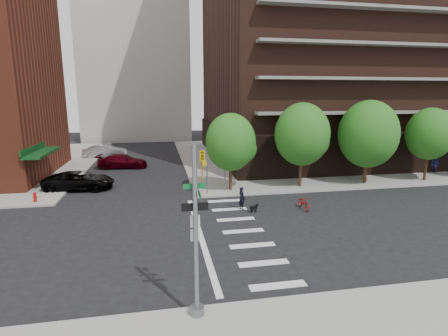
{
  "coord_description": "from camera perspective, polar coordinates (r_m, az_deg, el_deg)",
  "views": [
    {
      "loc": [
        -1.59,
        -18.42,
        7.67
      ],
      "look_at": [
        3.0,
        6.0,
        2.5
      ],
      "focal_mm": 28.0,
      "sensor_mm": 36.0,
      "label": 1
    }
  ],
  "objects": [
    {
      "name": "parked_car_silver",
      "position": [
        46.08,
        -18.8,
        2.63
      ],
      "size": [
        2.16,
        5.38,
        1.74
      ],
      "primitive_type": "imported",
      "rotation": [
        0.0,
        0.0,
        1.51
      ],
      "color": "#A2A4A9",
      "rests_on": "ground"
    },
    {
      "name": "tree_a",
      "position": [
        27.73,
        1.08,
        4.24
      ],
      "size": [
        4.0,
        4.0,
        5.9
      ],
      "color": "#301E11",
      "rests_on": "sidewalk_ne"
    },
    {
      "name": "dog_walker",
      "position": [
        23.92,
        2.92,
        -4.96
      ],
      "size": [
        0.68,
        0.56,
        1.59
      ],
      "primitive_type": "imported",
      "rotation": [
        0.0,
        0.0,
        1.94
      ],
      "color": "black",
      "rests_on": "ground"
    },
    {
      "name": "ground",
      "position": [
        20.01,
        -5.37,
        -10.83
      ],
      "size": [
        120.0,
        120.0,
        0.0
      ],
      "primitive_type": "plane",
      "color": "black",
      "rests_on": "ground"
    },
    {
      "name": "tree_b",
      "position": [
        29.47,
        12.63,
        5.38
      ],
      "size": [
        4.5,
        4.5,
        6.65
      ],
      "color": "#301E11",
      "rests_on": "sidewalk_ne"
    },
    {
      "name": "tree_c",
      "position": [
        32.32,
        22.49,
        5.14
      ],
      "size": [
        5.0,
        5.0,
        6.8
      ],
      "color": "#301E11",
      "rests_on": "sidewalk_ne"
    },
    {
      "name": "pedestrian_far",
      "position": [
        40.35,
        31.18,
        0.5
      ],
      "size": [
        0.97,
        0.87,
        1.66
      ],
      "primitive_type": "imported",
      "rotation": [
        0.0,
        0.0,
        -1.23
      ],
      "color": "navy",
      "rests_on": "sidewalk_ne"
    },
    {
      "name": "scooter",
      "position": [
        24.68,
        12.92,
        -5.56
      ],
      "size": [
        0.63,
        1.73,
        0.9
      ],
      "primitive_type": "imported",
      "rotation": [
        0.0,
        0.0,
        0.02
      ],
      "color": "maroon",
      "rests_on": "ground"
    },
    {
      "name": "pedestrian_signal",
      "position": [
        27.25,
        -2.16,
        -0.58
      ],
      "size": [
        2.18,
        0.67,
        2.6
      ],
      "color": "slate",
      "rests_on": "sidewalk_ne"
    },
    {
      "name": "fire_hydrant",
      "position": [
        28.59,
        -28.49,
        -4.12
      ],
      "size": [
        0.24,
        0.24,
        0.73
      ],
      "color": "#A50C0C",
      "rests_on": "sidewalk_nw"
    },
    {
      "name": "sidewalk_ne",
      "position": [
        47.99,
        16.93,
        2.13
      ],
      "size": [
        39.0,
        33.0,
        0.15
      ],
      "primitive_type": "cube",
      "color": "gray",
      "rests_on": "ground"
    },
    {
      "name": "crosswalk",
      "position": [
        20.31,
        0.95,
        -10.42
      ],
      "size": [
        3.85,
        13.0,
        0.01
      ],
      "color": "silver",
      "rests_on": "ground"
    },
    {
      "name": "parked_car_maroon",
      "position": [
        39.05,
        -16.22,
        1.08
      ],
      "size": [
        2.63,
        5.39,
        1.51
      ],
      "primitive_type": "imported",
      "rotation": [
        0.0,
        0.0,
        1.47
      ],
      "color": "#42030D",
      "rests_on": "ground"
    },
    {
      "name": "parked_car_black",
      "position": [
        31.26,
        -22.58,
        -1.92
      ],
      "size": [
        3.0,
        5.74,
        1.54
      ],
      "primitive_type": "imported",
      "rotation": [
        0.0,
        0.0,
        1.49
      ],
      "color": "black",
      "rests_on": "ground"
    },
    {
      "name": "traffic_signal",
      "position": [
        12.05,
        -4.46,
        -12.63
      ],
      "size": [
        0.9,
        0.75,
        6.0
      ],
      "color": "slate",
      "rests_on": "sidewalk_s"
    },
    {
      "name": "tree_d",
      "position": [
        35.95,
        30.55,
        4.82
      ],
      "size": [
        4.0,
        4.0,
        6.2
      ],
      "color": "#301E11",
      "rests_on": "sidewalk_ne"
    },
    {
      "name": "dog",
      "position": [
        23.57,
        4.94,
        -6.43
      ],
      "size": [
        0.62,
        0.38,
        0.52
      ],
      "rotation": [
        0.0,
        0.0,
        0.41
      ],
      "color": "black",
      "rests_on": "ground"
    }
  ]
}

